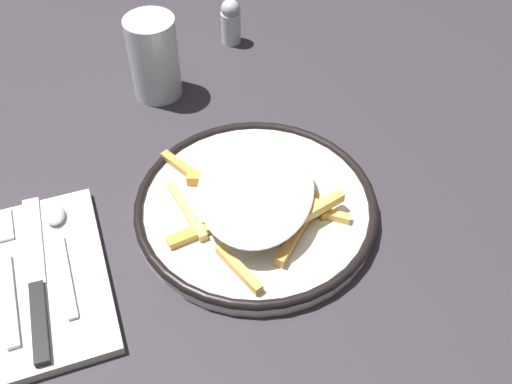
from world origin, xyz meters
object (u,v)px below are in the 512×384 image
(fries_heap, at_px, (255,190))
(spoon, at_px, (59,238))
(napkin, at_px, (38,277))
(salt_shaker, at_px, (231,21))
(water_glass, at_px, (154,58))
(knife, at_px, (37,288))
(fork, at_px, (7,273))
(plate, at_px, (256,207))

(fries_heap, bearing_deg, spoon, 170.12)
(napkin, height_order, salt_shaker, salt_shaker)
(spoon, height_order, water_glass, water_glass)
(knife, distance_m, salt_shaker, 0.49)
(water_glass, bearing_deg, fork, -134.27)
(fork, xyz_separation_m, salt_shaker, (0.37, 0.31, 0.02))
(plate, distance_m, fork, 0.27)
(fries_heap, height_order, knife, fries_heap)
(napkin, xyz_separation_m, fork, (-0.03, 0.01, 0.01))
(fork, distance_m, salt_shaker, 0.48)
(napkin, distance_m, salt_shaker, 0.47)
(plate, xyz_separation_m, fries_heap, (-0.00, 0.00, 0.02))
(knife, xyz_separation_m, spoon, (0.03, 0.05, 0.00))
(plate, bearing_deg, spoon, 169.39)
(salt_shaker, bearing_deg, fries_heap, -107.25)
(fries_heap, distance_m, water_glass, 0.26)
(plate, height_order, fries_heap, fries_heap)
(fork, bearing_deg, napkin, -24.06)
(plate, bearing_deg, salt_shaker, 72.93)
(knife, height_order, water_glass, water_glass)
(spoon, bearing_deg, water_glass, 50.93)
(napkin, bearing_deg, water_glass, 50.71)
(napkin, distance_m, water_glass, 0.33)
(fork, distance_m, knife, 0.04)
(plate, xyz_separation_m, knife, (-0.24, -0.01, 0.00))
(napkin, xyz_separation_m, salt_shaker, (0.34, 0.32, 0.03))
(fries_heap, xyz_separation_m, knife, (-0.24, -0.02, -0.02))
(fork, xyz_separation_m, spoon, (0.06, 0.02, 0.00))
(plate, distance_m, water_glass, 0.26)
(spoon, distance_m, salt_shaker, 0.43)
(spoon, bearing_deg, napkin, -130.68)
(knife, relative_size, water_glass, 1.87)
(knife, bearing_deg, salt_shaker, 44.90)
(fries_heap, height_order, fork, fries_heap)
(fries_heap, relative_size, knife, 1.07)
(knife, bearing_deg, fries_heap, 3.98)
(spoon, bearing_deg, salt_shaker, 42.82)
(fries_heap, height_order, napkin, fries_heap)
(fries_heap, relative_size, napkin, 1.06)
(water_glass, bearing_deg, knife, -127.54)
(plate, bearing_deg, knife, -176.69)
(fries_heap, xyz_separation_m, salt_shaker, (0.10, 0.33, -0.00))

